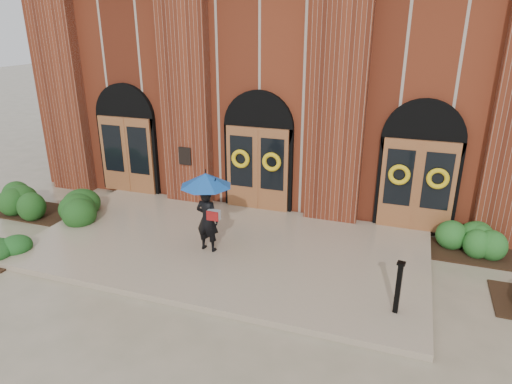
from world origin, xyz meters
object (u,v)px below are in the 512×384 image
at_px(metal_post, 398,286).
at_px(hedge_wall_right, 494,245).
at_px(man_with_umbrella, 207,197).
at_px(hedge_wall_left, 49,202).

xyz_separation_m(metal_post, hedge_wall_right, (2.15, 3.37, -0.38)).
height_order(metal_post, hedge_wall_right, metal_post).
xyz_separation_m(man_with_umbrella, metal_post, (4.58, -1.18, -0.83)).
distance_m(hedge_wall_left, hedge_wall_right, 12.40).
height_order(man_with_umbrella, metal_post, man_with_umbrella).
xyz_separation_m(hedge_wall_left, hedge_wall_right, (12.32, 1.46, -0.05)).
distance_m(man_with_umbrella, hedge_wall_left, 5.76).
relative_size(man_with_umbrella, hedge_wall_right, 0.74).
bearing_deg(metal_post, hedge_wall_left, 169.36).
bearing_deg(hedge_wall_left, man_with_umbrella, -7.42).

